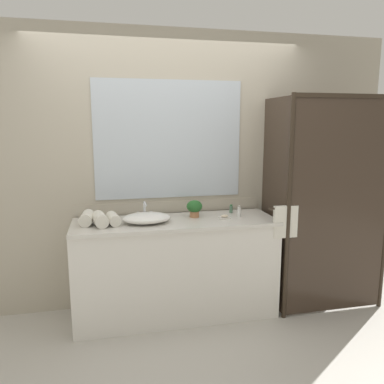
# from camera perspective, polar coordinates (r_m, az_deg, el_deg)

# --- Properties ---
(ground_plane) EXTENTS (8.00, 8.00, 0.00)m
(ground_plane) POSITION_cam_1_polar(r_m,az_deg,el_deg) (3.71, -2.38, -17.86)
(ground_plane) COLOR #B7B2A8
(wall_back_with_mirror) EXTENTS (4.40, 0.06, 2.60)m
(wall_back_with_mirror) POSITION_cam_1_polar(r_m,az_deg,el_deg) (3.64, -3.50, 3.31)
(wall_back_with_mirror) COLOR #B2A893
(wall_back_with_mirror) RESTS_ON ground_plane
(vanity_cabinet) EXTENTS (1.80, 0.58, 0.90)m
(vanity_cabinet) POSITION_cam_1_polar(r_m,az_deg,el_deg) (3.53, -2.46, -11.32)
(vanity_cabinet) COLOR silver
(vanity_cabinet) RESTS_ON ground_plane
(shower_enclosure) EXTENTS (1.20, 0.59, 2.00)m
(shower_enclosure) POSITION_cam_1_polar(r_m,az_deg,el_deg) (3.63, 18.35, -1.80)
(shower_enclosure) COLOR #2D2319
(shower_enclosure) RESTS_ON ground_plane
(sink_basin) EXTENTS (0.42, 0.30, 0.09)m
(sink_basin) POSITION_cam_1_polar(r_m,az_deg,el_deg) (3.31, -6.84, -3.89)
(sink_basin) COLOR white
(sink_basin) RESTS_ON vanity_cabinet
(faucet) EXTENTS (0.17, 0.16, 0.15)m
(faucet) POSITION_cam_1_polar(r_m,az_deg,el_deg) (3.47, -7.12, -3.06)
(faucet) COLOR silver
(faucet) RESTS_ON vanity_cabinet
(potted_plant) EXTENTS (0.14, 0.14, 0.16)m
(potted_plant) POSITION_cam_1_polar(r_m,az_deg,el_deg) (3.47, 0.37, -2.34)
(potted_plant) COLOR #B77A51
(potted_plant) RESTS_ON vanity_cabinet
(soap_dish) EXTENTS (0.10, 0.07, 0.04)m
(soap_dish) POSITION_cam_1_polar(r_m,az_deg,el_deg) (3.45, 4.92, -3.76)
(soap_dish) COLOR silver
(soap_dish) RESTS_ON vanity_cabinet
(amenity_bottle_lotion) EXTENTS (0.03, 0.03, 0.08)m
(amenity_bottle_lotion) POSITION_cam_1_polar(r_m,az_deg,el_deg) (3.67, 5.89, -2.54)
(amenity_bottle_lotion) COLOR #4C7056
(amenity_bottle_lotion) RESTS_ON vanity_cabinet
(amenity_bottle_shampoo) EXTENTS (0.03, 0.03, 0.10)m
(amenity_bottle_shampoo) POSITION_cam_1_polar(r_m,az_deg,el_deg) (3.53, 7.09, -2.88)
(amenity_bottle_shampoo) COLOR white
(amenity_bottle_shampoo) RESTS_ON vanity_cabinet
(rolled_towel_near_edge) EXTENTS (0.13, 0.23, 0.11)m
(rolled_towel_near_edge) POSITION_cam_1_polar(r_m,az_deg,el_deg) (3.35, -15.51, -3.80)
(rolled_towel_near_edge) COLOR silver
(rolled_towel_near_edge) RESTS_ON vanity_cabinet
(rolled_towel_middle) EXTENTS (0.15, 0.23, 0.11)m
(rolled_towel_middle) POSITION_cam_1_polar(r_m,az_deg,el_deg) (3.27, -13.65, -4.01)
(rolled_towel_middle) COLOR silver
(rolled_towel_middle) RESTS_ON vanity_cabinet
(rolled_towel_far_edge) EXTENTS (0.13, 0.21, 0.10)m
(rolled_towel_far_edge) POSITION_cam_1_polar(r_m,az_deg,el_deg) (3.30, -11.73, -3.98)
(rolled_towel_far_edge) COLOR silver
(rolled_towel_far_edge) RESTS_ON vanity_cabinet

